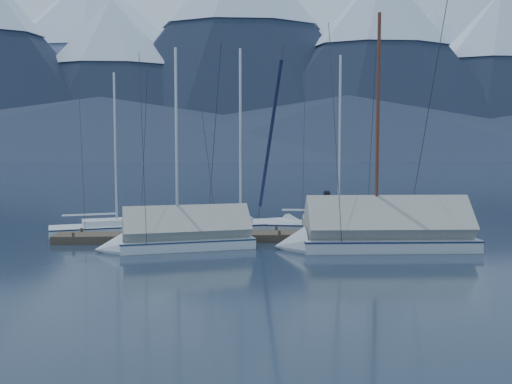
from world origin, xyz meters
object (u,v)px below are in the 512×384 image
sailboat_open_right (349,229)px  sailboat_covered_near (372,236)px  sailboat_open_left (126,229)px  sailboat_open_mid (250,228)px  sailboat_covered_far (174,238)px  person (327,211)px

sailboat_open_right → sailboat_covered_near: 4.68m
sailboat_open_right → sailboat_covered_near: size_ratio=0.90×
sailboat_open_left → sailboat_open_mid: 6.20m
sailboat_open_right → sailboat_covered_near: sailboat_covered_near is taller
sailboat_covered_far → person: (6.88, 2.38, 0.84)m
sailboat_open_mid → person: sailboat_open_mid is taller
sailboat_open_left → sailboat_open_mid: (6.20, 0.07, 0.02)m
sailboat_open_mid → sailboat_covered_near: sailboat_covered_near is taller
sailboat_open_right → sailboat_covered_far: sailboat_open_right is taller
sailboat_open_left → sailboat_covered_near: bearing=-25.3°
sailboat_open_mid → sailboat_covered_far: size_ratio=1.10×
sailboat_open_left → sailboat_open_mid: sailboat_open_mid is taller
sailboat_open_mid → sailboat_open_right: 4.95m
sailboat_covered_far → person: sailboat_covered_far is taller
sailboat_open_left → sailboat_open_mid: bearing=0.6°
sailboat_open_mid → sailboat_open_right: (4.91, -0.60, -0.01)m
person → sailboat_open_left: bearing=72.7°
sailboat_open_left → sailboat_covered_near: (10.99, -5.19, 0.38)m
sailboat_open_mid → sailboat_covered_near: 7.12m
sailboat_covered_near → sailboat_covered_far: bearing=176.4°
sailboat_open_left → person: size_ratio=4.57×
sailboat_covered_far → person: 7.32m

